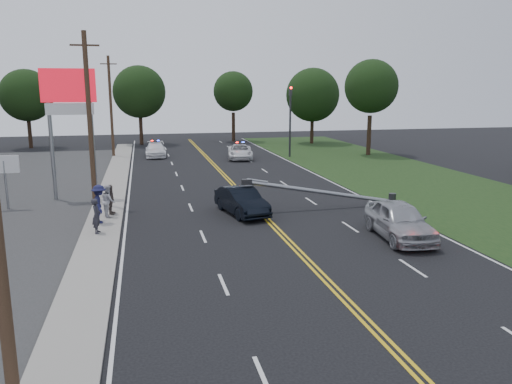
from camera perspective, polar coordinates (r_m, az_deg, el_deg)
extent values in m
plane|color=black|center=(20.65, 5.62, -7.57)|extent=(120.00, 120.00, 0.00)
cube|color=gray|center=(29.33, -16.66, -2.07)|extent=(1.80, 70.00, 0.12)
cube|color=black|center=(35.32, 21.51, -0.20)|extent=(12.00, 80.00, 0.01)
cube|color=gold|center=(29.93, -0.41, -1.40)|extent=(0.36, 80.00, 0.00)
cylinder|color=gray|center=(33.08, -22.32, 5.12)|extent=(0.24, 0.24, 7.00)
cylinder|color=gray|center=(32.77, -18.16, 5.36)|extent=(0.24, 0.24, 7.00)
cube|color=#AB0B19|center=(32.74, -20.69, 11.33)|extent=(3.20, 0.35, 2.00)
cube|color=white|center=(32.76, -20.51, 8.89)|extent=(2.80, 0.30, 0.70)
cylinder|color=gray|center=(31.89, -26.66, 0.71)|extent=(0.14, 0.14, 2.80)
cube|color=white|center=(31.71, -26.86, 2.84)|extent=(1.60, 0.12, 1.00)
cylinder|color=#2D2D30|center=(50.72, 3.92, 7.96)|extent=(0.20, 0.20, 7.00)
cube|color=#2D2D30|center=(50.61, 3.97, 11.46)|extent=(0.28, 0.28, 0.90)
sphere|color=#FF0C07|center=(50.46, 4.03, 11.80)|extent=(0.22, 0.22, 0.22)
cylinder|color=#2D2D30|center=(30.80, 15.30, -0.80)|extent=(0.44, 0.44, 0.70)
cylinder|color=gray|center=(28.86, 7.58, -0.02)|extent=(8.90, 0.24, 1.80)
cube|color=#2D2D30|center=(27.50, -1.07, 1.16)|extent=(0.55, 0.32, 0.30)
cylinder|color=#382619|center=(30.66, -18.48, 7.75)|extent=(0.28, 0.28, 10.00)
cube|color=#382619|center=(30.70, -19.00, 15.59)|extent=(1.60, 0.10, 0.10)
cylinder|color=#382619|center=(52.58, -16.25, 9.29)|extent=(0.28, 0.28, 10.00)
cube|color=#382619|center=(52.60, -16.52, 13.86)|extent=(1.60, 0.10, 0.10)
cylinder|color=black|center=(64.07, -24.43, 6.16)|extent=(0.44, 0.44, 3.52)
sphere|color=black|center=(63.88, -24.76, 10.00)|extent=(5.93, 5.93, 5.93)
cylinder|color=black|center=(63.74, -13.00, 6.98)|extent=(0.44, 0.44, 3.74)
sphere|color=black|center=(63.55, -13.19, 11.09)|extent=(6.34, 6.34, 6.34)
cylinder|color=black|center=(66.05, -2.59, 7.43)|extent=(0.44, 0.44, 3.76)
sphere|color=black|center=(65.86, -2.63, 11.42)|extent=(5.12, 5.12, 5.12)
cylinder|color=black|center=(63.99, 6.41, 7.12)|extent=(0.44, 0.44, 3.51)
sphere|color=black|center=(63.80, 6.50, 10.97)|extent=(6.65, 6.65, 6.65)
cylinder|color=black|center=(53.64, 12.78, 6.34)|extent=(0.44, 0.44, 4.09)
sphere|color=black|center=(53.43, 13.03, 11.69)|extent=(5.46, 5.46, 5.46)
imported|color=black|center=(27.46, -1.66, -1.03)|extent=(2.49, 4.75, 1.49)
imported|color=#9D9FA5|center=(23.95, 16.07, -3.12)|extent=(2.52, 5.21, 1.71)
imported|color=silver|center=(49.40, -1.82, 4.62)|extent=(3.12, 5.39, 1.41)
imported|color=white|center=(52.02, -11.41, 4.76)|extent=(2.08, 4.93, 1.42)
imported|color=#2A2931|center=(24.60, -17.77, -2.61)|extent=(0.44, 0.63, 1.66)
imported|color=silver|center=(27.58, -16.55, -0.98)|extent=(0.83, 0.96, 1.70)
imported|color=#1B1D45|center=(26.39, -17.46, -1.31)|extent=(0.86, 1.34, 1.96)
imported|color=#584C46|center=(28.05, -16.28, -0.83)|extent=(0.59, 1.02, 1.63)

